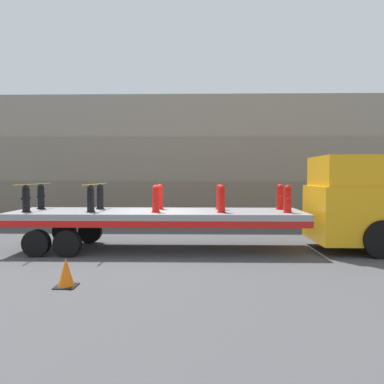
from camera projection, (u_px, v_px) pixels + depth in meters
name	position (u px, v px, depth m)	size (l,w,h in m)	color
ground_plane	(158.00, 249.00, 12.24)	(120.00, 120.00, 0.00)	#474749
rock_cliff	(174.00, 161.00, 19.43)	(60.00, 3.30, 6.34)	#706656
truck_cab	(353.00, 204.00, 12.03)	(2.44, 2.61, 3.04)	orange
flatbed_trailer	(145.00, 217.00, 12.20)	(9.36, 2.59, 1.27)	gray
fire_hydrant_black_near_0	(26.00, 199.00, 11.71)	(0.28, 0.46, 0.86)	black
fire_hydrant_black_far_0	(41.00, 197.00, 12.80)	(0.28, 0.46, 0.86)	black
fire_hydrant_black_near_1	(91.00, 199.00, 11.66)	(0.28, 0.46, 0.86)	black
fire_hydrant_black_far_1	(100.00, 197.00, 12.76)	(0.28, 0.46, 0.86)	black
fire_hydrant_red_near_2	(156.00, 199.00, 11.61)	(0.28, 0.46, 0.86)	red
fire_hydrant_red_far_2	(160.00, 197.00, 12.71)	(0.28, 0.46, 0.86)	red
fire_hydrant_red_near_3	(222.00, 199.00, 11.57)	(0.28, 0.46, 0.86)	red
fire_hydrant_red_far_3	(220.00, 197.00, 12.66)	(0.28, 0.46, 0.86)	red
fire_hydrant_red_near_4	(288.00, 199.00, 11.52)	(0.28, 0.46, 0.86)	red
fire_hydrant_red_far_4	(280.00, 197.00, 12.62)	(0.28, 0.46, 0.86)	red
cargo_strap_rear	(34.00, 184.00, 12.23)	(0.05, 2.69, 0.01)	yellow
cargo_strap_middle	(95.00, 184.00, 12.19)	(0.05, 2.69, 0.01)	yellow
traffic_cone	(66.00, 273.00, 8.12)	(0.45, 0.45, 0.63)	black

